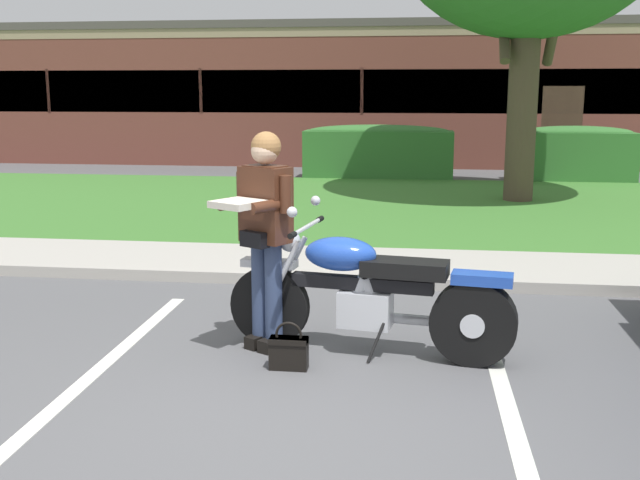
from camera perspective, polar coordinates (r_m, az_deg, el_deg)
The scene contains 12 objects.
ground_plane at distance 4.96m, azimuth -1.08°, elevation -12.67°, with size 140.00×140.00×0.00m, color #565659.
curb_strip at distance 7.90m, azimuth 2.36°, elevation -3.04°, with size 60.00×0.20×0.12m, color #ADA89E.
concrete_walk at distance 8.73m, azimuth 2.88°, elevation -1.80°, with size 60.00×1.50×0.08m, color #ADA89E.
grass_lawn at distance 13.19m, azimuth 4.53°, elevation 2.60°, with size 60.00×7.60×0.06m, color #3D752D.
stall_stripe_0 at distance 5.59m, azimuth -17.59°, elevation -10.35°, with size 0.12×4.40×0.01m, color silver.
stall_stripe_1 at distance 5.12m, azimuth 13.99°, elevation -12.15°, with size 0.12×4.40×0.01m, color silver.
motorcycle at distance 5.78m, azimuth 4.53°, elevation -4.12°, with size 2.24×0.82×1.18m.
rider_person at distance 5.80m, azimuth -4.25°, elevation 1.27°, with size 0.60×0.67×1.70m.
handbag at distance 5.58m, azimuth -2.37°, elevation -8.30°, with size 0.28×0.13×0.36m.
hedge_left at distance 17.31m, azimuth 4.41°, elevation 6.74°, with size 3.36×0.90×1.24m.
hedge_center_left at distance 17.60m, azimuth 18.69°, elevation 6.26°, with size 2.54×0.90×1.24m.
brick_building at distance 23.89m, azimuth 3.97°, elevation 10.97°, with size 25.35×8.40×3.78m.
Camera 1 is at (0.69, -4.48, 2.01)m, focal length 42.39 mm.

